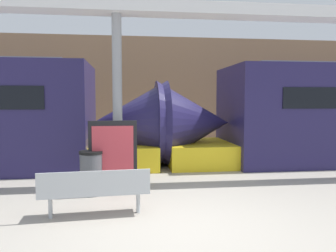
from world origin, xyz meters
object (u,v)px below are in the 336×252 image
at_px(trash_bin, 91,173).
at_px(support_column_near, 117,101).
at_px(poster_board, 113,157).
at_px(bench_near, 95,189).

height_order(trash_bin, support_column_near, support_column_near).
bearing_deg(poster_board, support_column_near, 82.71).
bearing_deg(support_column_near, poster_board, -97.29).
height_order(bench_near, support_column_near, support_column_near).
xyz_separation_m(bench_near, support_column_near, (0.34, 2.07, 1.51)).
bearing_deg(poster_board, trash_bin, 177.36).
bearing_deg(trash_bin, poster_board, -2.64).
bearing_deg(bench_near, trash_bin, 94.39).
relative_size(bench_near, support_column_near, 0.48).
distance_m(bench_near, support_column_near, 2.58).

